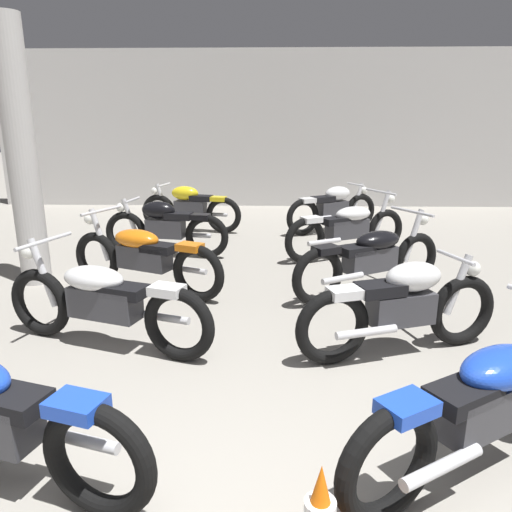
{
  "coord_description": "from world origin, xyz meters",
  "views": [
    {
      "loc": [
        0.16,
        -1.55,
        2.02
      ],
      "look_at": [
        0.0,
        3.66,
        0.55
      ],
      "focal_mm": 33.88,
      "sensor_mm": 36.0,
      "label": 1
    }
  ],
  "objects_px": {
    "motorcycle_right_row_2": "(371,258)",
    "motorcycle_right_row_4": "(333,208)",
    "support_pillar": "(22,156)",
    "motorcycle_right_row_0": "(487,403)",
    "motorcycle_left_row_2": "(144,256)",
    "motorcycle_left_row_1": "(104,301)",
    "motorcycle_right_row_1": "(402,305)",
    "motorcycle_right_row_3": "(348,228)",
    "motorcycle_left_row_4": "(190,207)",
    "motorcycle_left_row_3": "(165,227)"
  },
  "relations": [
    {
      "from": "motorcycle_right_row_1",
      "to": "motorcycle_right_row_3",
      "type": "height_order",
      "value": "motorcycle_right_row_3"
    },
    {
      "from": "motorcycle_left_row_2",
      "to": "motorcycle_right_row_3",
      "type": "bearing_deg",
      "value": 31.73
    },
    {
      "from": "motorcycle_right_row_2",
      "to": "motorcycle_right_row_3",
      "type": "distance_m",
      "value": 1.67
    },
    {
      "from": "motorcycle_left_row_1",
      "to": "motorcycle_left_row_2",
      "type": "relative_size",
      "value": 1.03
    },
    {
      "from": "support_pillar",
      "to": "motorcycle_right_row_2",
      "type": "bearing_deg",
      "value": -4.4
    },
    {
      "from": "motorcycle_left_row_2",
      "to": "motorcycle_right_row_4",
      "type": "height_order",
      "value": "motorcycle_left_row_2"
    },
    {
      "from": "motorcycle_left_row_3",
      "to": "motorcycle_right_row_2",
      "type": "distance_m",
      "value": 3.23
    },
    {
      "from": "support_pillar",
      "to": "motorcycle_right_row_2",
      "type": "xyz_separation_m",
      "value": [
        4.21,
        -0.32,
        -1.15
      ]
    },
    {
      "from": "motorcycle_left_row_1",
      "to": "motorcycle_right_row_3",
      "type": "relative_size",
      "value": 1.07
    },
    {
      "from": "motorcycle_left_row_1",
      "to": "motorcycle_right_row_0",
      "type": "height_order",
      "value": "same"
    },
    {
      "from": "motorcycle_left_row_4",
      "to": "motorcycle_right_row_0",
      "type": "height_order",
      "value": "motorcycle_right_row_0"
    },
    {
      "from": "motorcycle_left_row_4",
      "to": "motorcycle_right_row_1",
      "type": "height_order",
      "value": "same"
    },
    {
      "from": "motorcycle_left_row_3",
      "to": "motorcycle_right_row_4",
      "type": "distance_m",
      "value": 3.28
    },
    {
      "from": "motorcycle_right_row_0",
      "to": "support_pillar",
      "type": "bearing_deg",
      "value": 141.77
    },
    {
      "from": "support_pillar",
      "to": "motorcycle_right_row_4",
      "type": "xyz_separation_m",
      "value": [
        4.18,
        3.05,
        -1.14
      ]
    },
    {
      "from": "support_pillar",
      "to": "motorcycle_left_row_4",
      "type": "bearing_deg",
      "value": 63.5
    },
    {
      "from": "motorcycle_right_row_2",
      "to": "motorcycle_right_row_4",
      "type": "height_order",
      "value": "motorcycle_right_row_2"
    },
    {
      "from": "motorcycle_left_row_4",
      "to": "motorcycle_right_row_4",
      "type": "bearing_deg",
      "value": 0.46
    },
    {
      "from": "support_pillar",
      "to": "motorcycle_left_row_3",
      "type": "relative_size",
      "value": 1.63
    },
    {
      "from": "motorcycle_left_row_3",
      "to": "motorcycle_left_row_4",
      "type": "xyz_separation_m",
      "value": [
        0.1,
        1.74,
        0.0
      ]
    },
    {
      "from": "motorcycle_right_row_1",
      "to": "motorcycle_right_row_2",
      "type": "relative_size",
      "value": 0.98
    },
    {
      "from": "motorcycle_right_row_2",
      "to": "motorcycle_right_row_0",
      "type": "bearing_deg",
      "value": -88.83
    },
    {
      "from": "motorcycle_right_row_1",
      "to": "motorcycle_right_row_4",
      "type": "bearing_deg",
      "value": 89.96
    },
    {
      "from": "motorcycle_right_row_0",
      "to": "motorcycle_right_row_4",
      "type": "bearing_deg",
      "value": 90.87
    },
    {
      "from": "motorcycle_left_row_2",
      "to": "motorcycle_right_row_2",
      "type": "xyz_separation_m",
      "value": [
        2.72,
        -0.0,
        0.0
      ]
    },
    {
      "from": "motorcycle_right_row_0",
      "to": "motorcycle_right_row_4",
      "type": "relative_size",
      "value": 1.07
    },
    {
      "from": "motorcycle_left_row_2",
      "to": "motorcycle_right_row_0",
      "type": "bearing_deg",
      "value": -47.62
    },
    {
      "from": "motorcycle_left_row_1",
      "to": "motorcycle_right_row_1",
      "type": "height_order",
      "value": "motorcycle_left_row_1"
    },
    {
      "from": "support_pillar",
      "to": "motorcycle_left_row_1",
      "type": "distance_m",
      "value": 2.63
    },
    {
      "from": "support_pillar",
      "to": "motorcycle_right_row_4",
      "type": "bearing_deg",
      "value": 36.14
    },
    {
      "from": "motorcycle_right_row_0",
      "to": "motorcycle_right_row_2",
      "type": "bearing_deg",
      "value": 91.17
    },
    {
      "from": "motorcycle_left_row_1",
      "to": "motorcycle_left_row_2",
      "type": "bearing_deg",
      "value": 90.74
    },
    {
      "from": "motorcycle_left_row_1",
      "to": "motorcycle_left_row_4",
      "type": "distance_m",
      "value": 4.84
    },
    {
      "from": "motorcycle_right_row_3",
      "to": "motorcycle_right_row_4",
      "type": "height_order",
      "value": "motorcycle_right_row_3"
    },
    {
      "from": "motorcycle_left_row_3",
      "to": "motorcycle_right_row_0",
      "type": "bearing_deg",
      "value": -58.38
    },
    {
      "from": "motorcycle_right_row_1",
      "to": "motorcycle_right_row_4",
      "type": "distance_m",
      "value": 4.92
    },
    {
      "from": "motorcycle_right_row_1",
      "to": "motorcycle_right_row_3",
      "type": "relative_size",
      "value": 0.97
    },
    {
      "from": "motorcycle_right_row_4",
      "to": "motorcycle_right_row_3",
      "type": "bearing_deg",
      "value": -89.46
    },
    {
      "from": "motorcycle_left_row_1",
      "to": "motorcycle_left_row_2",
      "type": "distance_m",
      "value": 1.5
    },
    {
      "from": "motorcycle_left_row_4",
      "to": "motorcycle_right_row_1",
      "type": "relative_size",
      "value": 1.02
    },
    {
      "from": "motorcycle_left_row_4",
      "to": "motorcycle_right_row_1",
      "type": "distance_m",
      "value": 5.58
    },
    {
      "from": "motorcycle_left_row_2",
      "to": "support_pillar",
      "type": "bearing_deg",
      "value": 167.87
    },
    {
      "from": "motorcycle_left_row_2",
      "to": "motorcycle_left_row_3",
      "type": "xyz_separation_m",
      "value": [
        -0.09,
        1.61,
        0.01
      ]
    },
    {
      "from": "motorcycle_left_row_2",
      "to": "motorcycle_right_row_1",
      "type": "relative_size",
      "value": 1.07
    },
    {
      "from": "support_pillar",
      "to": "motorcycle_right_row_1",
      "type": "relative_size",
      "value": 1.68
    },
    {
      "from": "motorcycle_right_row_2",
      "to": "motorcycle_right_row_4",
      "type": "xyz_separation_m",
      "value": [
        -0.03,
        3.37,
        0.01
      ]
    },
    {
      "from": "motorcycle_left_row_1",
      "to": "motorcycle_right_row_0",
      "type": "bearing_deg",
      "value": -29.33
    },
    {
      "from": "motorcycle_right_row_4",
      "to": "motorcycle_left_row_1",
      "type": "bearing_deg",
      "value": -118.69
    },
    {
      "from": "motorcycle_left_row_2",
      "to": "motorcycle_right_row_3",
      "type": "xyz_separation_m",
      "value": [
        2.7,
        1.67,
        0.0
      ]
    },
    {
      "from": "motorcycle_left_row_2",
      "to": "motorcycle_right_row_0",
      "type": "height_order",
      "value": "same"
    }
  ]
}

